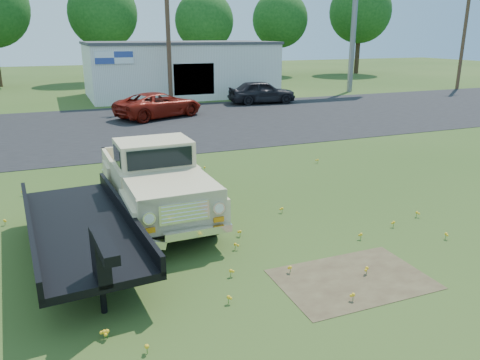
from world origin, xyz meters
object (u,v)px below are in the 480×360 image
object	(u,v)px
flatbed_trailer	(80,223)
red_pickup	(159,105)
dark_sedan	(262,92)
vintage_pickup_truck	(155,178)

from	to	relation	value
flatbed_trailer	red_pickup	distance (m)	18.17
red_pickup	flatbed_trailer	bearing A→B (deg)	139.16
red_pickup	dark_sedan	size ratio (longest dim) A/B	1.12
flatbed_trailer	dark_sedan	xyz separation A→B (m)	(13.55, 20.34, -0.04)
red_pickup	dark_sedan	xyz separation A→B (m)	(7.99, 3.04, 0.07)
vintage_pickup_truck	flatbed_trailer	world-z (taller)	vintage_pickup_truck
dark_sedan	red_pickup	bearing A→B (deg)	116.33
dark_sedan	vintage_pickup_truck	bearing A→B (deg)	153.55
vintage_pickup_truck	red_pickup	xyz separation A→B (m)	(3.52, 15.40, -0.32)
vintage_pickup_truck	red_pickup	size ratio (longest dim) A/B	1.10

